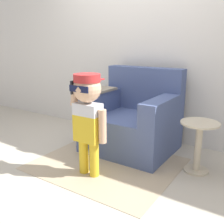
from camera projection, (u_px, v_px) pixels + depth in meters
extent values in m
plane|color=#BCB29E|center=(104.00, 152.00, 3.25)|extent=(10.00, 10.00, 0.00)
cube|color=silver|center=(138.00, 43.00, 3.57)|extent=(10.00, 0.05, 2.60)
cube|color=#475684|center=(131.00, 132.00, 3.27)|extent=(1.03, 0.89, 0.45)
cube|color=#475684|center=(145.00, 88.00, 3.43)|extent=(1.03, 0.18, 0.55)
cube|color=#475684|center=(99.00, 102.00, 3.32)|extent=(0.20, 0.71, 0.26)
cube|color=#475684|center=(160.00, 111.00, 2.88)|extent=(0.20, 0.71, 0.26)
cube|color=gray|center=(99.00, 90.00, 3.29)|extent=(0.24, 0.49, 0.03)
cylinder|color=gold|center=(84.00, 156.00, 2.69)|extent=(0.10, 0.10, 0.36)
cylinder|color=gold|center=(94.00, 159.00, 2.62)|extent=(0.10, 0.10, 0.36)
cube|color=gold|center=(88.00, 128.00, 2.57)|extent=(0.27, 0.15, 0.27)
cube|color=silver|center=(88.00, 109.00, 2.52)|extent=(0.27, 0.15, 0.12)
sphere|color=tan|center=(87.00, 89.00, 2.47)|extent=(0.27, 0.27, 0.27)
cylinder|color=#B22828|center=(87.00, 78.00, 2.45)|extent=(0.26, 0.26, 0.07)
cube|color=#B22828|center=(95.00, 79.00, 2.55)|extent=(0.15, 0.12, 0.01)
cube|color=#0F1433|center=(79.00, 89.00, 2.37)|extent=(0.22, 0.01, 0.06)
cylinder|color=tan|center=(102.00, 126.00, 2.47)|extent=(0.08, 0.08, 0.33)
cylinder|color=tan|center=(75.00, 96.00, 2.58)|extent=(0.11, 0.08, 0.20)
cube|color=black|center=(73.00, 87.00, 2.54)|extent=(0.02, 0.07, 0.13)
cylinder|color=beige|center=(196.00, 170.00, 2.76)|extent=(0.25, 0.25, 0.02)
cylinder|color=beige|center=(198.00, 148.00, 2.70)|extent=(0.07, 0.07, 0.52)
cylinder|color=beige|center=(200.00, 123.00, 2.63)|extent=(0.39, 0.39, 0.02)
cube|color=tan|center=(107.00, 164.00, 2.93)|extent=(1.51, 1.27, 0.01)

